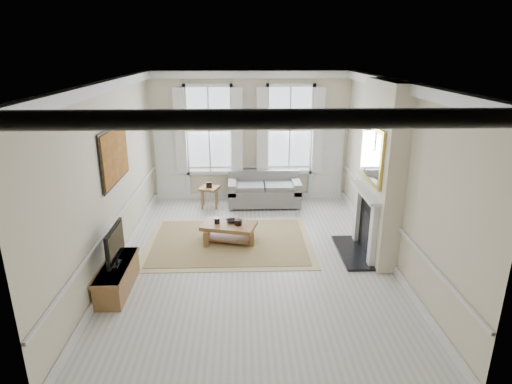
{
  "coord_description": "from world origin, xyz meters",
  "views": [
    {
      "loc": [
        -0.21,
        -7.5,
        3.93
      ],
      "look_at": [
        0.06,
        0.43,
        1.25
      ],
      "focal_mm": 30.0,
      "sensor_mm": 36.0,
      "label": 1
    }
  ],
  "objects_px": {
    "side_table": "(209,191)",
    "tv_stand": "(117,277)",
    "sofa": "(264,191)",
    "coffee_table": "(229,227)"
  },
  "relations": [
    {
      "from": "side_table",
      "to": "tv_stand",
      "type": "xyz_separation_m",
      "value": [
        -1.29,
        -3.99,
        -0.19
      ]
    },
    {
      "from": "sofa",
      "to": "side_table",
      "type": "relative_size",
      "value": 3.34
    },
    {
      "from": "side_table",
      "to": "coffee_table",
      "type": "distance_m",
      "value": 2.22
    },
    {
      "from": "sofa",
      "to": "tv_stand",
      "type": "bearing_deg",
      "value": -123.21
    },
    {
      "from": "tv_stand",
      "to": "side_table",
      "type": "bearing_deg",
      "value": 72.14
    },
    {
      "from": "coffee_table",
      "to": "tv_stand",
      "type": "bearing_deg",
      "value": -119.92
    },
    {
      "from": "side_table",
      "to": "coffee_table",
      "type": "xyz_separation_m",
      "value": [
        0.56,
        -2.15,
        -0.09
      ]
    },
    {
      "from": "sofa",
      "to": "side_table",
      "type": "height_order",
      "value": "sofa"
    },
    {
      "from": "sofa",
      "to": "coffee_table",
      "type": "distance_m",
      "value": 2.45
    },
    {
      "from": "sofa",
      "to": "coffee_table",
      "type": "relative_size",
      "value": 1.51
    }
  ]
}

